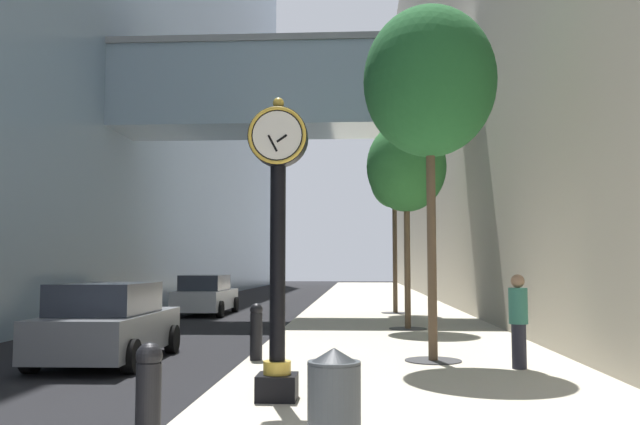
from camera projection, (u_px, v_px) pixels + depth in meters
The scene contains 13 objects.
ground_plane at pixel (310, 309), 30.99m from camera, with size 110.00×110.00×0.00m, color black.
sidewalk_right at pixel (378, 304), 33.79m from camera, with size 6.44×80.00×0.14m, color #BCB29E.
building_block_right at pixel (526, 26), 34.49m from camera, with size 9.00×80.00×28.64m.
street_clock at pixel (278, 232), 9.39m from camera, with size 0.84×0.55×4.24m.
bollard_nearest at pixel (148, 398), 6.40m from camera, with size 0.25×0.25×1.11m.
bollard_third at pixel (256, 330), 13.16m from camera, with size 0.25×0.25×1.11m.
street_tree_near at pixel (430, 83), 13.41m from camera, with size 2.65×2.65×7.06m.
street_tree_mid_near at pixel (406, 167), 19.92m from camera, with size 2.37×2.37×6.16m.
street_tree_mid_far at pixel (394, 182), 26.52m from camera, with size 1.90×1.90×6.31m.
trash_bin at pixel (334, 401), 6.47m from camera, with size 0.53×0.53×1.05m.
pedestrian_walking at pixel (518, 318), 12.06m from camera, with size 0.35×0.35×1.69m.
car_silver_near at pixel (206, 295), 27.21m from camera, with size 2.04×4.56×1.61m.
car_grey_mid at pixel (108, 324), 13.78m from camera, with size 2.17×4.36×1.63m.
Camera 1 is at (2.24, -4.17, 1.99)m, focal length 37.56 mm.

